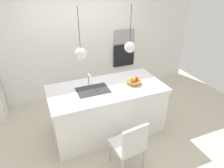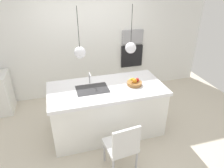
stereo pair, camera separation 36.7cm
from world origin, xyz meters
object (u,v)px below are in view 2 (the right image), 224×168
microwave (132,37)px  chair_near (122,145)px  oven (132,56)px  fruit_bowl (134,83)px

microwave → chair_near: microwave is taller
microwave → chair_near: bearing=-113.3°
oven → chair_near: size_ratio=0.63×
fruit_bowl → oven: 1.73m
microwave → oven: size_ratio=0.96×
chair_near → oven: bearing=66.7°
microwave → chair_near: size_ratio=0.61×
fruit_bowl → chair_near: 1.19m
microwave → oven: microwave is taller
oven → chair_near: (-1.11, -2.57, -0.39)m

